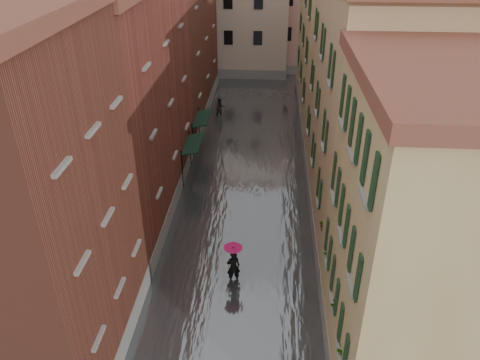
% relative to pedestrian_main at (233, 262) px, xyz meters
% --- Properties ---
extents(ground, '(120.00, 120.00, 0.00)m').
position_rel_pedestrian_main_xyz_m(ground, '(0.05, -2.36, -1.22)').
color(ground, '#505052').
rests_on(ground, ground).
extents(floodwater, '(10.00, 60.00, 0.20)m').
position_rel_pedestrian_main_xyz_m(floodwater, '(0.05, 10.64, -1.12)').
color(floodwater, '#505559').
rests_on(floodwater, ground).
extents(building_left_near, '(6.00, 8.00, 13.00)m').
position_rel_pedestrian_main_xyz_m(building_left_near, '(-6.95, -4.36, 5.28)').
color(building_left_near, brown).
rests_on(building_left_near, ground).
extents(building_left_mid, '(6.00, 14.00, 12.50)m').
position_rel_pedestrian_main_xyz_m(building_left_mid, '(-6.95, 6.64, 5.03)').
color(building_left_mid, brown).
rests_on(building_left_mid, ground).
extents(building_left_far, '(6.00, 16.00, 14.00)m').
position_rel_pedestrian_main_xyz_m(building_left_far, '(-6.95, 21.64, 5.78)').
color(building_left_far, brown).
rests_on(building_left_far, ground).
extents(building_right_near, '(6.00, 8.00, 11.50)m').
position_rel_pedestrian_main_xyz_m(building_right_near, '(7.05, -4.36, 4.53)').
color(building_right_near, '#A08652').
rests_on(building_right_near, ground).
extents(building_right_mid, '(6.00, 14.00, 13.00)m').
position_rel_pedestrian_main_xyz_m(building_right_mid, '(7.05, 6.64, 5.28)').
color(building_right_mid, tan).
rests_on(building_right_mid, ground).
extents(building_right_far, '(6.00, 16.00, 11.50)m').
position_rel_pedestrian_main_xyz_m(building_right_far, '(7.05, 21.64, 4.53)').
color(building_right_far, '#A08652').
rests_on(building_right_far, ground).
extents(building_end_cream, '(12.00, 9.00, 13.00)m').
position_rel_pedestrian_main_xyz_m(building_end_cream, '(-2.95, 35.64, 5.28)').
color(building_end_cream, '#BAA794').
rests_on(building_end_cream, ground).
extents(building_end_pink, '(10.00, 9.00, 12.00)m').
position_rel_pedestrian_main_xyz_m(building_end_pink, '(6.05, 37.64, 4.78)').
color(building_end_pink, tan).
rests_on(building_end_pink, ground).
extents(awning_near, '(1.09, 3.18, 2.80)m').
position_rel_pedestrian_main_xyz_m(awning_near, '(-3.44, 10.00, 1.25)').
color(awning_near, black).
rests_on(awning_near, ground).
extents(awning_far, '(1.09, 3.27, 2.80)m').
position_rel_pedestrian_main_xyz_m(awning_far, '(-3.44, 14.35, 1.26)').
color(awning_far, black).
rests_on(awning_far, ground).
extents(window_planters, '(0.59, 10.34, 0.84)m').
position_rel_pedestrian_main_xyz_m(window_planters, '(4.17, -1.94, 2.29)').
color(window_planters, maroon).
rests_on(window_planters, ground).
extents(pedestrian_main, '(0.91, 0.91, 2.06)m').
position_rel_pedestrian_main_xyz_m(pedestrian_main, '(0.00, 0.00, 0.00)').
color(pedestrian_main, black).
rests_on(pedestrian_main, ground).
extents(pedestrian_far, '(1.08, 0.97, 1.82)m').
position_rel_pedestrian_main_xyz_m(pedestrian_far, '(-2.78, 20.72, -0.31)').
color(pedestrian_far, black).
rests_on(pedestrian_far, ground).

